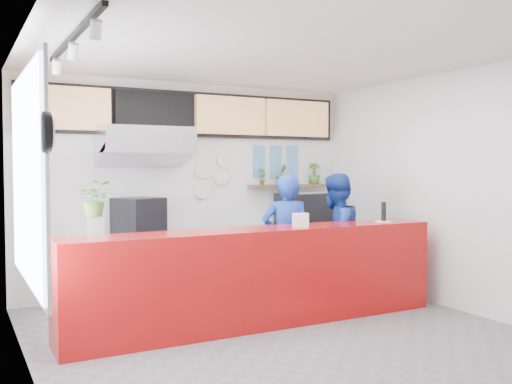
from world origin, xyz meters
name	(u,v)px	position (x,y,z in m)	size (l,w,h in m)	color
floor	(278,334)	(0.00, 0.00, 0.00)	(5.00, 5.00, 0.00)	slate
ceiling	(279,53)	(0.00, 0.00, 3.00)	(5.00, 5.00, 0.00)	silver
wall_back	(192,187)	(0.00, 2.50, 1.50)	(5.00, 5.00, 0.00)	white
wall_left	(27,202)	(-2.50, 0.00, 1.50)	(5.00, 5.00, 0.00)	white
wall_right	(448,190)	(2.50, 0.00, 1.50)	(5.00, 5.00, 0.00)	white
service_counter	(261,277)	(0.00, 0.40, 0.55)	(4.50, 0.60, 1.10)	#A40C0B
cream_band	(192,111)	(0.00, 2.49, 2.60)	(5.00, 0.02, 0.80)	beige
prep_bench	(145,267)	(-0.80, 2.20, 0.45)	(1.80, 0.60, 0.90)	#B2B5BA
panini_oven	(139,216)	(-0.88, 2.20, 1.14)	(0.54, 0.54, 0.48)	black
extraction_hood	(145,140)	(-0.80, 2.15, 2.15)	(1.20, 0.70, 0.35)	#B2B5BA
hood_lip	(145,155)	(-0.80, 2.15, 1.95)	(1.20, 0.70, 0.08)	#B2B5BA
right_bench	(291,254)	(1.50, 2.20, 0.45)	(1.80, 0.60, 0.90)	#B2B5BA
espresso_machine	(303,209)	(1.73, 2.20, 1.14)	(0.75, 0.54, 0.48)	black
espresso_tray	(303,194)	(1.73, 2.20, 1.38)	(0.61, 0.42, 0.06)	silver
herb_shelf	(289,186)	(1.60, 2.40, 1.50)	(1.40, 0.18, 0.04)	brown
menu_board_far_left	(67,108)	(-1.75, 2.38, 2.55)	(1.10, 0.10, 0.55)	tan
menu_board_mid_left	(155,112)	(-0.59, 2.38, 2.55)	(1.10, 0.10, 0.55)	black
menu_board_mid_right	(231,116)	(0.57, 2.38, 2.55)	(1.10, 0.10, 0.55)	tan
menu_board_far_right	(297,119)	(1.73, 2.38, 2.55)	(1.10, 0.10, 0.55)	tan
soffit	(192,114)	(0.00, 2.46, 2.55)	(4.80, 0.04, 0.65)	black
window_pane	(27,178)	(-2.47, 0.30, 1.70)	(0.04, 2.20, 1.90)	silver
window_frame	(29,178)	(-2.45, 0.30, 1.70)	(0.03, 2.30, 2.00)	#B2B5BA
wall_clock_rim	(46,132)	(-2.46, -0.90, 2.05)	(0.30, 0.30, 0.05)	black
wall_clock_face	(51,132)	(-2.43, -0.90, 2.05)	(0.26, 0.26, 0.02)	white
track_rail	(73,37)	(-2.10, 0.00, 2.94)	(0.05, 2.40, 0.04)	black
dec_plate_a	(202,170)	(0.15, 2.47, 1.75)	(0.24, 0.24, 0.03)	silver
dec_plate_b	(221,177)	(0.45, 2.47, 1.65)	(0.24, 0.24, 0.03)	silver
dec_plate_c	(202,190)	(0.15, 2.47, 1.45)	(0.24, 0.24, 0.03)	silver
dec_plate_d	(224,160)	(0.50, 2.47, 1.90)	(0.24, 0.24, 0.03)	silver
photo_frame_a	(259,153)	(1.10, 2.48, 2.00)	(0.20, 0.02, 0.25)	#598CBF
photo_frame_b	(276,154)	(1.40, 2.48, 2.00)	(0.20, 0.02, 0.25)	#598CBF
photo_frame_c	(292,154)	(1.70, 2.48, 2.00)	(0.20, 0.02, 0.25)	#598CBF
photo_frame_d	(259,170)	(1.10, 2.48, 1.75)	(0.20, 0.02, 0.25)	#598CBF
photo_frame_e	(276,170)	(1.40, 2.48, 1.75)	(0.20, 0.02, 0.25)	#598CBF
photo_frame_f	(292,170)	(1.70, 2.48, 1.75)	(0.20, 0.02, 0.25)	#598CBF
staff_center	(286,241)	(0.67, 0.96, 0.85)	(0.62, 0.41, 1.71)	navy
staff_right	(335,238)	(1.41, 0.92, 0.85)	(0.83, 0.65, 1.71)	navy
herb_a	(262,176)	(1.11, 2.40, 1.65)	(0.14, 0.10, 0.27)	#3C6C26
herb_b	(282,174)	(1.45, 2.40, 1.68)	(0.18, 0.14, 0.32)	#3C6C26
herb_d	(314,173)	(2.06, 2.40, 1.69)	(0.19, 0.17, 0.34)	#3C6C26
glass_vase	(96,229)	(-1.85, 0.31, 1.20)	(0.17, 0.17, 0.20)	white
basil_vase	(96,198)	(-1.85, 0.31, 1.50)	(0.32, 0.27, 0.35)	#3C6C26
napkin_holder	(300,220)	(0.49, 0.34, 1.18)	(0.18, 0.11, 0.16)	white
white_plate	(384,221)	(1.73, 0.33, 1.11)	(0.22, 0.22, 0.02)	white
pepper_mill	(384,211)	(1.73, 0.33, 1.23)	(0.06, 0.06, 0.24)	black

